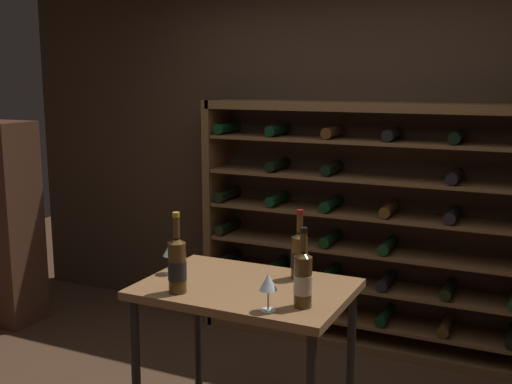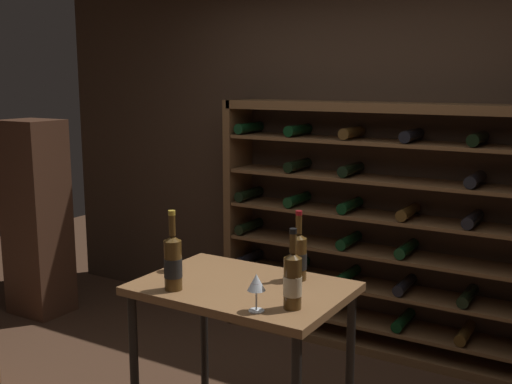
% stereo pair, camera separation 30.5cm
% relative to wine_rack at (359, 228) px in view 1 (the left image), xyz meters
% --- Properties ---
extents(back_wall, '(5.57, 0.10, 2.77)m').
position_rel_wine_rack_xyz_m(back_wall, '(-0.18, 0.21, 0.54)').
color(back_wall, '#3D2B1E').
rests_on(back_wall, ground).
extents(wine_rack, '(2.31, 0.32, 1.70)m').
position_rel_wine_rack_xyz_m(wine_rack, '(0.00, 0.00, 0.00)').
color(wine_rack, brown).
rests_on(wine_rack, ground).
extents(tasting_table, '(0.99, 0.68, 0.88)m').
position_rel_wine_rack_xyz_m(tasting_table, '(-0.13, -1.50, -0.07)').
color(tasting_table, brown).
rests_on(tasting_table, ground).
extents(display_cabinet, '(0.44, 0.36, 1.55)m').
position_rel_wine_rack_xyz_m(display_cabinet, '(-2.55, -0.73, -0.07)').
color(display_cabinet, '#4C2D1E').
rests_on(display_cabinet, ground).
extents(wine_bottle_black_capsule, '(0.08, 0.08, 0.35)m').
position_rel_wine_rack_xyz_m(wine_bottle_black_capsule, '(0.22, -1.65, 0.16)').
color(wine_bottle_black_capsule, '#4C3314').
rests_on(wine_bottle_black_capsule, tasting_table).
extents(wine_bottle_gold_foil, '(0.08, 0.08, 0.35)m').
position_rel_wine_rack_xyz_m(wine_bottle_gold_foil, '(0.06, -1.29, 0.16)').
color(wine_bottle_gold_foil, '#4C3314').
rests_on(wine_bottle_gold_foil, tasting_table).
extents(wine_bottle_green_slim, '(0.09, 0.09, 0.38)m').
position_rel_wine_rack_xyz_m(wine_bottle_green_slim, '(-0.37, -1.73, 0.17)').
color(wine_bottle_green_slim, '#4C3314').
rests_on(wine_bottle_green_slim, tasting_table).
extents(wine_glass_stemmed_right, '(0.08, 0.08, 0.16)m').
position_rel_wine_rack_xyz_m(wine_glass_stemmed_right, '(-0.55, -1.50, 0.16)').
color(wine_glass_stemmed_right, silver).
rests_on(wine_glass_stemmed_right, tasting_table).
extents(wine_glass_stemmed_left, '(0.08, 0.08, 0.17)m').
position_rel_wine_rack_xyz_m(wine_glass_stemmed_left, '(0.11, -1.76, 0.16)').
color(wine_glass_stemmed_left, silver).
rests_on(wine_glass_stemmed_left, tasting_table).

